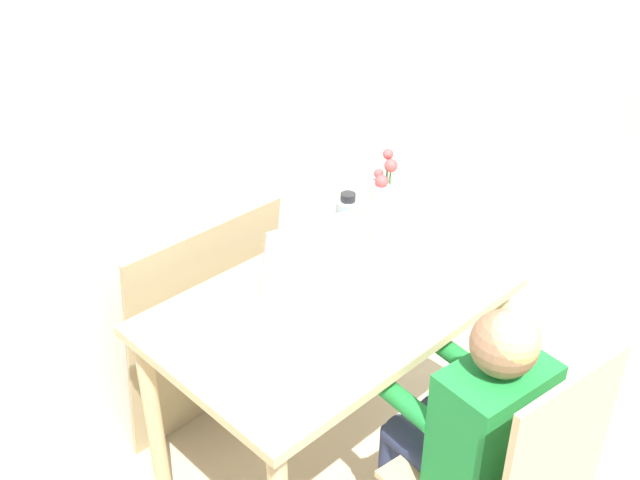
% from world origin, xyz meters
% --- Properties ---
extents(wall_back, '(6.40, 0.05, 2.50)m').
position_xyz_m(wall_back, '(0.00, 2.23, 1.25)').
color(wall_back, silver).
rests_on(wall_back, ground_plane).
extents(dining_table, '(1.02, 0.66, 0.75)m').
position_xyz_m(dining_table, '(-0.10, 1.60, 0.64)').
color(dining_table, '#D6B784').
rests_on(dining_table, ground_plane).
extents(person_seated, '(0.34, 0.45, 0.99)m').
position_xyz_m(person_seated, '(-0.08, 1.11, 0.62)').
color(person_seated, '#1E8438').
rests_on(person_seated, ground_plane).
extents(laptop, '(0.40, 0.33, 0.24)m').
position_xyz_m(laptop, '(-0.08, 1.64, 0.80)').
color(laptop, '#B2B2B7').
rests_on(laptop, dining_table).
extents(flower_vase, '(0.09, 0.09, 0.32)m').
position_xyz_m(flower_vase, '(0.25, 1.72, 0.87)').
color(flower_vase, silver).
rests_on(flower_vase, dining_table).
extents(water_bottle, '(0.08, 0.08, 0.24)m').
position_xyz_m(water_bottle, '(0.09, 1.72, 0.86)').
color(water_bottle, silver).
rests_on(water_bottle, dining_table).
extents(cardboard_panel, '(0.60, 0.13, 0.85)m').
position_xyz_m(cardboard_panel, '(-0.20, 2.11, 0.42)').
color(cardboard_panel, tan).
rests_on(cardboard_panel, ground_plane).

